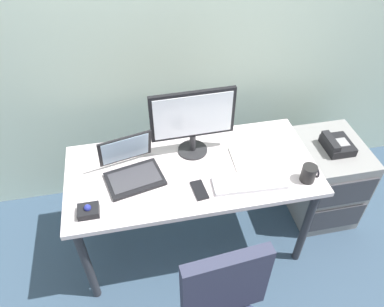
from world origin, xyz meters
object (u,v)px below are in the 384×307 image
keyboard (250,182)px  cell_phone (199,190)px  laptop (131,168)px  file_cabinet (324,179)px  desk_phone (337,145)px  paper_notepad (244,158)px  coffee_mug (309,173)px  trackball_mouse (88,211)px  monitor_main (193,119)px

keyboard → cell_phone: bearing=178.5°
laptop → file_cabinet: bearing=3.8°
desk_phone → paper_notepad: (-0.66, -0.07, 0.07)m
keyboard → coffee_mug: (0.33, -0.03, 0.04)m
file_cabinet → laptop: laptop is taller
laptop → coffee_mug: size_ratio=3.57×
file_cabinet → desk_phone: 0.34m
laptop → cell_phone: laptop is taller
keyboard → coffee_mug: 0.34m
trackball_mouse → coffee_mug: (1.21, 0.00, 0.03)m
cell_phone → file_cabinet: bearing=9.8°
trackball_mouse → cell_phone: (0.60, 0.04, -0.02)m
monitor_main → trackball_mouse: (-0.63, -0.37, -0.22)m
coffee_mug → monitor_main: bearing=148.0°
coffee_mug → cell_phone: coffee_mug is taller
trackball_mouse → coffee_mug: 1.21m
coffee_mug → paper_notepad: size_ratio=0.49×
file_cabinet → monitor_main: monitor_main is taller
monitor_main → coffee_mug: size_ratio=4.82×
desk_phone → keyboard: bearing=-158.1°
trackball_mouse → cell_phone: 0.60m
desk_phone → laptop: size_ratio=0.55×
trackball_mouse → cell_phone: trackball_mouse is taller
trackball_mouse → paper_notepad: size_ratio=0.53×
trackball_mouse → monitor_main: bearing=30.4°
laptop → trackball_mouse: (-0.24, -0.24, -0.03)m
desk_phone → keyboard: size_ratio=0.48×
keyboard → paper_notepad: bearing=80.5°
coffee_mug → file_cabinet: bearing=41.4°
file_cabinet → trackball_mouse: size_ratio=5.62×
desk_phone → cell_phone: bearing=-164.5°
desk_phone → cell_phone: size_ratio=1.41×
keyboard → coffee_mug: coffee_mug is taller
desk_phone → paper_notepad: paper_notepad is taller
file_cabinet → trackball_mouse: (-1.59, -0.33, 0.43)m
monitor_main → laptop: bearing=-161.5°
file_cabinet → cell_phone: size_ratio=4.36×
cell_phone → laptop: bearing=144.2°
monitor_main → trackball_mouse: size_ratio=4.49×
trackball_mouse → paper_notepad: bearing=14.7°
laptop → cell_phone: size_ratio=2.57×
coffee_mug → cell_phone: size_ratio=0.72×
laptop → cell_phone: bearing=-29.5°
laptop → trackball_mouse: bearing=-135.5°
keyboard → paper_notepad: 0.21m
keyboard → coffee_mug: size_ratio=4.08×
file_cabinet → laptop: size_ratio=1.69×
file_cabinet → monitor_main: (-0.96, 0.04, 0.66)m
desk_phone → file_cabinet: bearing=63.2°
file_cabinet → cell_phone: 1.11m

